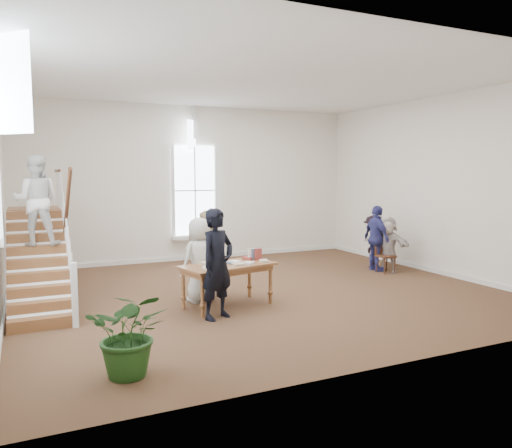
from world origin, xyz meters
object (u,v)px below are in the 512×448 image
police_officer (217,264)px  side_chair (384,252)px  floor_plant (131,333)px  woman_cluster_b (373,241)px  woman_cluster_c (388,244)px  woman_cluster_a (377,238)px  library_table (228,269)px  elderly_woman (200,260)px  person_yellow (206,253)px

police_officer → side_chair: 5.76m
floor_plant → police_officer: bearing=45.3°
woman_cluster_b → woman_cluster_c: woman_cluster_c is taller
woman_cluster_a → woman_cluster_c: (0.23, -0.20, -0.15)m
police_officer → side_chair: bearing=-4.6°
library_table → side_chair: 5.12m
library_table → woman_cluster_c: size_ratio=1.35×
side_chair → elderly_woman: bearing=-170.3°
woman_cluster_a → floor_plant: woman_cluster_a is taller
woman_cluster_b → woman_cluster_c: bearing=45.6°
elderly_woman → person_yellow: person_yellow is taller
elderly_woman → woman_cluster_b: bearing=177.2°
floor_plant → side_chair: (7.26, 3.96, -0.05)m
woman_cluster_a → woman_cluster_c: woman_cluster_a is taller
person_yellow → woman_cluster_c: person_yellow is taller
woman_cluster_c → library_table: bearing=-92.3°
elderly_woman → side_chair: size_ratio=1.81×
woman_cluster_a → floor_plant: size_ratio=1.53×
police_officer → woman_cluster_c: (5.51, 2.06, -0.27)m
woman_cluster_c → woman_cluster_a: bearing=-149.1°
woman_cluster_a → woman_cluster_b: 0.53m
woman_cluster_c → floor_plant: 8.40m
floor_plant → elderly_woman: bearing=57.8°
library_table → person_yellow: bearing=79.4°
side_chair → police_officer: bearing=-158.0°
floor_plant → woman_cluster_b: bearing=32.0°
elderly_woman → woman_cluster_c: bearing=170.7°
woman_cluster_a → floor_plant: (-7.17, -4.17, -0.30)m
elderly_woman → woman_cluster_b: (5.41, 1.46, -0.14)m
woman_cluster_a → woman_cluster_b: bearing=-21.8°
police_officer → woman_cluster_c: police_officer is taller
person_yellow → police_officer: bearing=51.3°
library_table → police_officer: police_officer is taller
side_chair → woman_cluster_a: bearing=112.6°
woman_cluster_c → floor_plant: size_ratio=1.27×
floor_plant → person_yellow: bearing=58.0°
floor_plant → side_chair: floor_plant is taller
library_table → person_yellow: size_ratio=1.07×
police_officer → woman_cluster_a: 5.75m
elderly_woman → person_yellow: size_ratio=0.95×
library_table → floor_plant: 3.47m
floor_plant → side_chair: size_ratio=1.21×
woman_cluster_a → side_chair: bearing=-153.5°
police_officer → floor_plant: (-1.89, -1.91, -0.42)m
woman_cluster_b → woman_cluster_c: 0.65m
elderly_woman → woman_cluster_a: woman_cluster_a is taller
library_table → police_officer: size_ratio=0.98×
library_table → woman_cluster_b: bearing=9.1°
library_table → police_officer: bearing=-137.7°
woman_cluster_c → woman_cluster_b: bearing=162.1°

